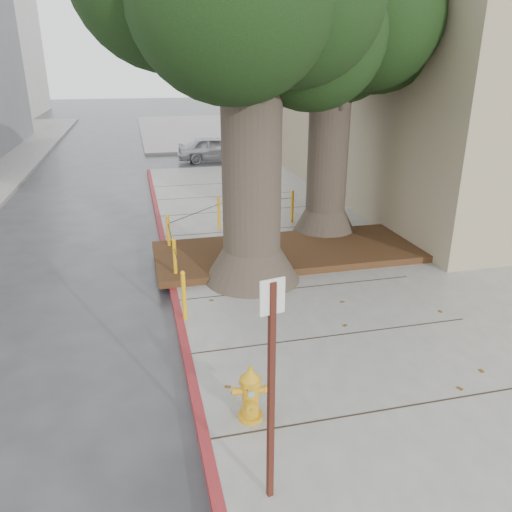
# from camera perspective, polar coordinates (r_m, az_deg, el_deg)

# --- Properties ---
(ground) EXTENTS (140.00, 140.00, 0.00)m
(ground) POSITION_cam_1_polar(r_m,az_deg,el_deg) (8.62, 5.70, -10.29)
(ground) COLOR #28282B
(ground) RESTS_ON ground
(sidewalk_main) EXTENTS (16.00, 26.00, 0.15)m
(sidewalk_main) POSITION_cam_1_polar(r_m,az_deg,el_deg) (13.46, 26.87, -0.39)
(sidewalk_main) COLOR slate
(sidewalk_main) RESTS_ON ground
(sidewalk_far) EXTENTS (16.00, 20.00, 0.15)m
(sidewalk_far) POSITION_cam_1_polar(r_m,az_deg,el_deg) (38.15, -0.63, 14.39)
(sidewalk_far) COLOR slate
(sidewalk_far) RESTS_ON ground
(curb_red) EXTENTS (0.14, 26.00, 0.16)m
(curb_red) POSITION_cam_1_polar(r_m,az_deg,el_deg) (10.41, -9.37, -4.24)
(curb_red) COLOR maroon
(curb_red) RESTS_ON ground
(planter_bed) EXTENTS (6.40, 2.60, 0.16)m
(planter_bed) POSITION_cam_1_polar(r_m,az_deg,el_deg) (12.12, 3.77, 0.51)
(planter_bed) COLOR black
(planter_bed) RESTS_ON sidewalk_main
(building_side_white) EXTENTS (10.00, 10.00, 9.00)m
(building_side_white) POSITION_cam_1_polar(r_m,az_deg,el_deg) (37.79, 16.81, 20.23)
(building_side_white) COLOR silver
(building_side_white) RESTS_ON ground
(building_side_grey) EXTENTS (12.00, 14.00, 12.00)m
(building_side_grey) POSITION_cam_1_polar(r_m,az_deg,el_deg) (46.04, 20.06, 21.75)
(building_side_grey) COLOR slate
(building_side_grey) RESTS_ON ground
(tree_near) EXTENTS (4.50, 3.80, 7.68)m
(tree_near) POSITION_cam_1_polar(r_m,az_deg,el_deg) (10.12, 1.29, 26.24)
(tree_near) COLOR #4C3F33
(tree_near) RESTS_ON sidewalk_main
(tree_far) EXTENTS (4.50, 3.80, 7.17)m
(tree_far) POSITION_cam_1_polar(r_m,az_deg,el_deg) (13.31, 10.11, 23.10)
(tree_far) COLOR #4C3F33
(tree_far) RESTS_ON sidewalk_main
(bollard_ring) EXTENTS (3.79, 5.39, 0.95)m
(bollard_ring) POSITION_cam_1_polar(r_m,az_deg,el_deg) (12.04, -4.92, 2.52)
(bollard_ring) COLOR orange
(bollard_ring) RESTS_ON sidewalk_main
(fire_hydrant) EXTENTS (0.41, 0.38, 0.78)m
(fire_hydrant) POSITION_cam_1_polar(r_m,az_deg,el_deg) (6.62, -0.64, -15.46)
(fire_hydrant) COLOR orange
(fire_hydrant) RESTS_ON sidewalk_main
(signpost) EXTENTS (0.25, 0.07, 2.52)m
(signpost) POSITION_cam_1_polar(r_m,az_deg,el_deg) (5.00, 1.75, -14.25)
(signpost) COLOR #471911
(signpost) RESTS_ON sidewalk_main
(car_silver) EXTENTS (3.67, 1.55, 1.24)m
(car_silver) POSITION_cam_1_polar(r_m,az_deg,el_deg) (25.11, -4.74, 12.12)
(car_silver) COLOR #B8B8BE
(car_silver) RESTS_ON ground
(car_red) EXTENTS (3.33, 1.38, 1.07)m
(car_red) POSITION_cam_1_polar(r_m,az_deg,el_deg) (27.25, 9.43, 12.43)
(car_red) COLOR maroon
(car_red) RESTS_ON ground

